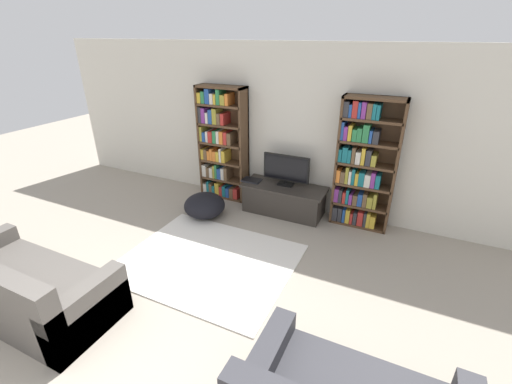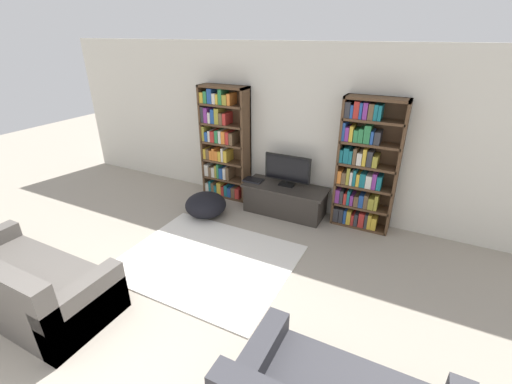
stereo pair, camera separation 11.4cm
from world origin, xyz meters
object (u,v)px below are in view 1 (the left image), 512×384
object	(u,v)px
couch_left_sectional	(25,290)
beanbag_ottoman	(205,205)
bookshelf_left	(221,145)
laptop	(252,180)
bookshelf_right	(362,167)
tv_stand	(284,199)
television	(286,169)

from	to	relation	value
couch_left_sectional	beanbag_ottoman	bearing A→B (deg)	77.86
bookshelf_left	couch_left_sectional	world-z (taller)	bookshelf_left
bookshelf_left	laptop	size ratio (longest dim) A/B	6.24
bookshelf_right	couch_left_sectional	bearing A→B (deg)	-129.55
bookshelf_right	laptop	world-z (taller)	bookshelf_right
bookshelf_left	laptop	bearing A→B (deg)	-15.68
bookshelf_right	laptop	bearing A→B (deg)	-173.71
tv_stand	couch_left_sectional	distance (m)	3.62
bookshelf_right	tv_stand	bearing A→B (deg)	-172.26
bookshelf_right	couch_left_sectional	distance (m)	4.43
bookshelf_right	tv_stand	xyz separation A→B (m)	(-1.14, -0.15, -0.70)
tv_stand	laptop	distance (m)	0.62
bookshelf_left	television	distance (m)	1.26
beanbag_ottoman	television	bearing A→B (deg)	33.29
tv_stand	laptop	size ratio (longest dim) A/B	4.33
television	bookshelf_left	bearing A→B (deg)	175.39
bookshelf_right	laptop	xyz separation A→B (m)	(-1.70, -0.19, -0.45)
bookshelf_left	bookshelf_right	size ratio (longest dim) A/B	1.00
television	laptop	bearing A→B (deg)	-171.11
bookshelf_left	television	xyz separation A→B (m)	(1.24, -0.10, -0.21)
bookshelf_left	beanbag_ottoman	xyz separation A→B (m)	(0.14, -0.82, -0.76)
couch_left_sectional	beanbag_ottoman	size ratio (longest dim) A/B	2.96
bookshelf_right	beanbag_ottoman	bearing A→B (deg)	-159.86
beanbag_ottoman	couch_left_sectional	bearing A→B (deg)	-102.14
bookshelf_left	television	bearing A→B (deg)	-4.61
bookshelf_right	bookshelf_left	bearing A→B (deg)	179.99
bookshelf_left	couch_left_sectional	size ratio (longest dim) A/B	1.00
tv_stand	couch_left_sectional	world-z (taller)	couch_left_sectional
beanbag_ottoman	tv_stand	bearing A→B (deg)	31.22
television	laptop	size ratio (longest dim) A/B	2.43
television	couch_left_sectional	xyz separation A→B (m)	(-1.65, -3.27, -0.46)
couch_left_sectional	beanbag_ottoman	distance (m)	2.61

